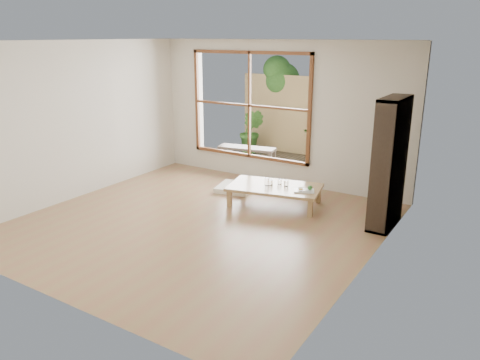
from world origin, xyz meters
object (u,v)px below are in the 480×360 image
(food_tray, at_px, (305,190))
(garden_bench, at_px, (247,150))
(low_table, at_px, (275,188))
(bookshelf, at_px, (389,163))

(food_tray, xyz_separation_m, garden_bench, (-2.16, 1.78, 0.00))
(low_table, height_order, food_tray, food_tray)
(garden_bench, bearing_deg, food_tray, -49.98)
(bookshelf, height_order, food_tray, bookshelf)
(garden_bench, bearing_deg, low_table, -58.31)
(low_table, distance_m, bookshelf, 1.88)
(food_tray, bearing_deg, garden_bench, 115.98)
(bookshelf, xyz_separation_m, food_tray, (-1.23, -0.09, -0.59))
(low_table, xyz_separation_m, garden_bench, (-1.63, 1.80, 0.06))
(bookshelf, relative_size, food_tray, 4.98)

